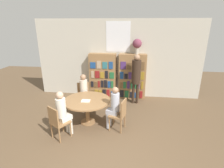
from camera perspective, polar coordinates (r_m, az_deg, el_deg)
The scene contains 14 objects.
ground_plane at distance 4.19m, azimuth -2.93°, elevation -23.06°, with size 16.00×16.00×0.00m, color brown.
wall_back at distance 6.87m, azimuth 1.94°, elevation 8.13°, with size 6.40×0.07×3.00m.
bookshelf_left at distance 6.90m, azimuth -3.03°, elevation 2.72°, with size 1.03×0.34×1.74m.
bookshelf_right at distance 6.81m, azimuth 6.58°, elevation 2.39°, with size 1.03×0.34×1.74m.
flower_vase at distance 6.57m, azimuth 8.21°, elevation 12.72°, with size 0.33×0.33×0.55m.
reading_table at distance 5.14m, azimuth -8.14°, elevation -6.21°, with size 1.34×1.34×0.74m.
chair_near_camera at distance 4.67m, azimuth -17.36°, elevation -11.50°, with size 0.55×0.55×0.90m.
chair_left_side at distance 6.11m, azimuth -9.21°, elevation -3.33°, with size 0.52×0.52×0.90m.
chair_far_side at distance 4.82m, azimuth 2.59°, elevation -9.50°, with size 0.49×0.49×0.90m.
seated_reader_left at distance 5.86m, azimuth -9.14°, elevation -2.12°, with size 0.35×0.39×1.26m.
seated_reader_right at distance 4.79m, azimuth 0.49°, elevation -7.14°, with size 0.37×0.30×1.25m.
seated_reader_back at distance 4.65m, azimuth -15.73°, elevation -8.54°, with size 0.38×0.40×1.26m.
librarian_standing at distance 6.26m, azimuth 7.90°, elevation 3.29°, with size 0.32×0.59×1.82m.
open_book_on_table at distance 4.99m, azimuth -8.60°, elevation -5.49°, with size 0.24×0.18×0.03m.
Camera 1 is at (0.56, -3.06, 2.82)m, focal length 28.00 mm.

